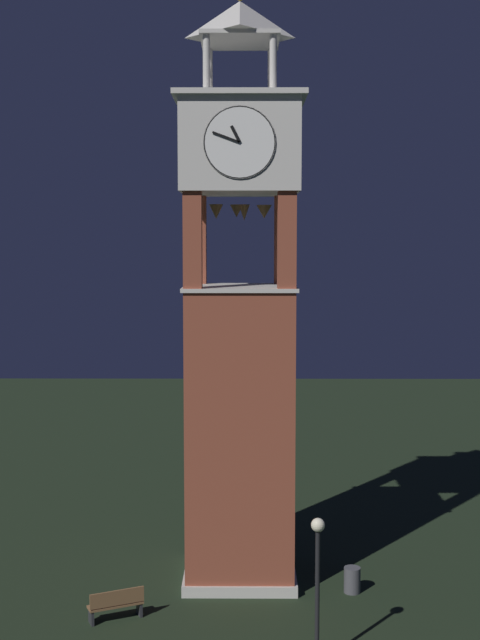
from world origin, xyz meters
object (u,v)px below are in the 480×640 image
(clock_tower, at_px, (240,345))
(lamp_post, at_px, (318,564))
(park_bench, at_px, (116,604))
(trash_bin, at_px, (352,580))

(clock_tower, xyz_separation_m, lamp_post, (5.92, 2.03, -4.93))
(clock_tower, bearing_deg, park_bench, -46.95)
(clock_tower, relative_size, park_bench, 11.33)
(clock_tower, distance_m, trash_bin, 8.16)
(clock_tower, distance_m, park_bench, 8.67)
(clock_tower, height_order, park_bench, clock_tower)
(clock_tower, bearing_deg, lamp_post, 18.94)
(clock_tower, distance_m, lamp_post, 7.97)
(park_bench, height_order, trash_bin, park_bench)
(trash_bin, bearing_deg, park_bench, -74.01)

